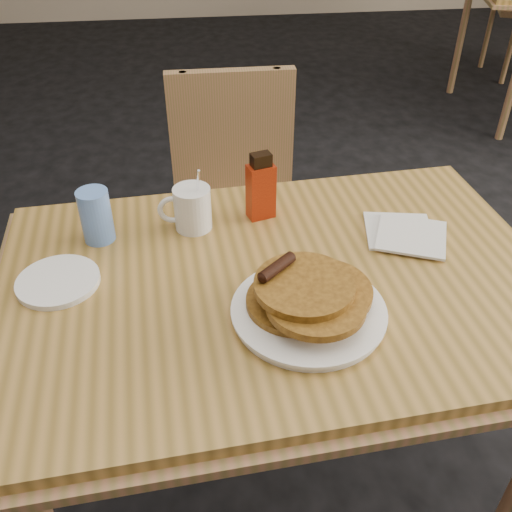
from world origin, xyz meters
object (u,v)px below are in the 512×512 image
Objects in this scene: coffee_mug at (191,208)px; syrup_bottle at (261,188)px; blue_tumbler at (96,216)px; main_table at (278,294)px; chair_main_far at (235,189)px; pancake_plate at (309,303)px.

coffee_mug is 0.16m from syrup_bottle.
blue_tumbler is (-0.20, -0.02, 0.01)m from coffee_mug.
blue_tumbler is (-0.37, 0.18, 0.10)m from main_table.
main_table is at bearing -104.28° from syrup_bottle.
chair_main_far reaches higher than main_table.
coffee_mug reaches higher than main_table.
chair_main_far is 7.49× the size of blue_tumbler.
pancake_plate is 2.41× the size of blue_tumbler.
pancake_plate is 0.50m from blue_tumbler.
chair_main_far reaches higher than blue_tumbler.
syrup_bottle reaches higher than main_table.
main_table is 4.21× the size of pancake_plate.
syrup_bottle reaches higher than coffee_mug.
coffee_mug is at bearing 129.49° from main_table.
coffee_mug is (-0.20, 0.32, 0.02)m from pancake_plate.
coffee_mug is 0.20m from blue_tumbler.
coffee_mug is at bearing 173.85° from syrup_bottle.
main_table is at bearing -25.99° from blue_tumbler.
main_table is 10.14× the size of blue_tumbler.
syrup_bottle reaches higher than pancake_plate.
pancake_plate is (0.06, -0.85, 0.25)m from chair_main_far.
syrup_bottle is at bearing 97.10° from pancake_plate.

